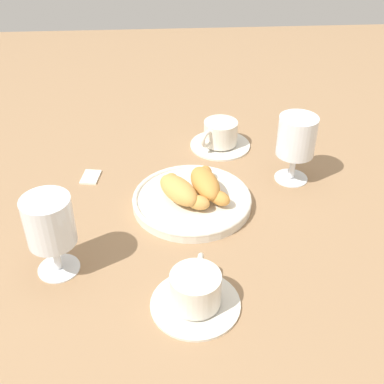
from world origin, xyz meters
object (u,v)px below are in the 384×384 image
object	(u,v)px
juice_glass_left	(50,225)
croissant_large	(180,191)
pastry_plate	(192,200)
juice_glass_right	(296,139)
coffee_cup_near	(197,292)
croissant_small	(207,184)
sugar_packet	(91,176)
coffee_cup_far	(220,136)

from	to	relation	value
juice_glass_left	croissant_large	bearing A→B (deg)	126.29
pastry_plate	juice_glass_right	bearing A→B (deg)	109.94
croissant_large	coffee_cup_near	xyz separation A→B (m)	(0.24, 0.01, -0.01)
pastry_plate	croissant_large	bearing A→B (deg)	-69.78
croissant_small	coffee_cup_near	bearing A→B (deg)	-8.19
pastry_plate	coffee_cup_near	size ratio (longest dim) A/B	1.67
croissant_large	coffee_cup_near	world-z (taller)	croissant_large
croissant_small	juice_glass_left	world-z (taller)	juice_glass_left
juice_glass_right	croissant_small	bearing A→B (deg)	-70.21
pastry_plate	croissant_small	xyz separation A→B (m)	(-0.01, 0.03, 0.03)
coffee_cup_near	sugar_packet	distance (m)	0.41
juice_glass_left	juice_glass_right	size ratio (longest dim) A/B	1.00
pastry_plate	coffee_cup_far	bearing A→B (deg)	160.30
croissant_small	juice_glass_right	world-z (taller)	juice_glass_right
croissant_large	coffee_cup_near	size ratio (longest dim) A/B	0.88
pastry_plate	sugar_packet	xyz separation A→B (m)	(-0.11, -0.20, -0.01)
croissant_small	coffee_cup_far	xyz separation A→B (m)	(-0.21, 0.05, -0.01)
croissant_large	coffee_cup_far	bearing A→B (deg)	155.96
coffee_cup_near	coffee_cup_far	bearing A→B (deg)	169.48
croissant_large	juice_glass_left	bearing A→B (deg)	-53.71
croissant_small	juice_glass_left	distance (m)	0.31
coffee_cup_far	juice_glass_left	world-z (taller)	juice_glass_left
coffee_cup_far	sugar_packet	distance (m)	0.30
croissant_large	coffee_cup_far	distance (m)	0.25
juice_glass_left	sugar_packet	bearing A→B (deg)	174.77
pastry_plate	juice_glass_right	size ratio (longest dim) A/B	1.62
pastry_plate	croissant_small	size ratio (longest dim) A/B	1.71
coffee_cup_far	juice_glass_right	distance (m)	0.20
pastry_plate	juice_glass_left	world-z (taller)	juice_glass_left
juice_glass_right	sugar_packet	size ratio (longest dim) A/B	2.80
croissant_large	coffee_cup_near	bearing A→B (deg)	3.38
croissant_small	sugar_packet	distance (m)	0.25
pastry_plate	sugar_packet	world-z (taller)	pastry_plate
coffee_cup_far	croissant_small	bearing A→B (deg)	-13.40
croissant_large	coffee_cup_near	distance (m)	0.24
juice_glass_left	juice_glass_right	xyz separation A→B (m)	(-0.23, 0.44, 0.00)
croissant_small	croissant_large	bearing A→B (deg)	-69.41
juice_glass_right	sugar_packet	xyz separation A→B (m)	(-0.03, -0.41, -0.09)
pastry_plate	coffee_cup_near	world-z (taller)	coffee_cup_near
coffee_cup_near	juice_glass_right	bearing A→B (deg)	146.06
juice_glass_left	pastry_plate	bearing A→B (deg)	124.90
croissant_small	coffee_cup_near	world-z (taller)	croissant_small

